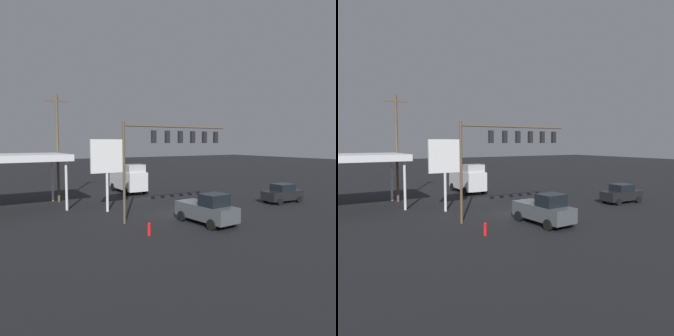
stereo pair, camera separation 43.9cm
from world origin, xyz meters
TOP-DOWN VIEW (x-y plane):
  - ground_plane at (0.00, 0.00)m, footprint 200.00×200.00m
  - traffic_signal_assembly at (1.35, 0.69)m, footprint 9.82×0.43m
  - utility_pole at (7.57, -11.31)m, footprint 2.40×0.26m
  - gas_station_canopy at (12.91, -9.39)m, footprint 11.01×6.85m
  - price_sign at (5.06, -4.12)m, footprint 2.98×0.27m
  - sedan_waiting at (-11.87, 1.22)m, footprint 4.45×2.16m
  - delivery_truck at (-1.28, -13.35)m, footprint 2.78×6.89m
  - pickup_parked at (0.32, 4.14)m, footprint 2.54×5.32m
  - fire_hydrant at (5.55, 4.54)m, footprint 0.24×0.24m

SIDE VIEW (x-z plane):
  - ground_plane at x=0.00m, z-range 0.00..0.00m
  - fire_hydrant at x=5.55m, z-range 0.00..0.88m
  - sedan_waiting at x=-11.87m, z-range -0.01..1.92m
  - pickup_parked at x=0.32m, z-range -0.09..2.31m
  - delivery_truck at x=-1.28m, z-range -0.10..3.48m
  - price_sign at x=5.06m, z-range 1.49..7.93m
  - gas_station_canopy at x=12.91m, z-range 2.19..7.29m
  - utility_pole at x=7.57m, z-range 0.29..11.28m
  - traffic_signal_assembly at x=1.35m, z-range 2.21..9.95m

